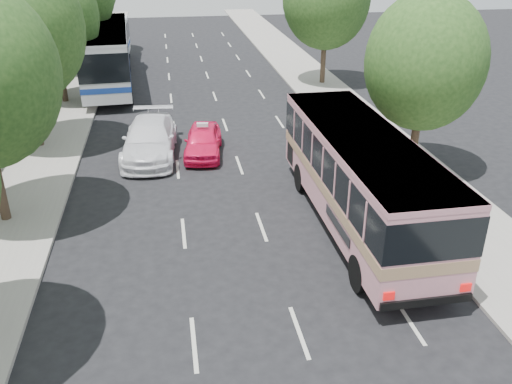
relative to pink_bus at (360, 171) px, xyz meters
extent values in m
plane|color=black|center=(-4.50, -3.47, -2.25)|extent=(120.00, 120.00, 0.00)
cube|color=#9E998E|center=(-13.00, 16.53, -2.17)|extent=(4.00, 90.00, 0.15)
cube|color=#9E998E|center=(4.00, 16.53, -2.19)|extent=(4.00, 90.00, 0.12)
cube|color=#9E998E|center=(-14.80, 16.53, -1.35)|extent=(0.30, 90.00, 1.50)
cylinder|color=#38281E|center=(-13.20, 10.53, -0.35)|extent=(0.36, 0.36, 3.80)
ellipsoid|color=#214518|center=(-13.20, 10.53, 3.65)|extent=(6.00, 6.00, 6.90)
sphere|color=#214518|center=(-12.80, 10.23, 4.85)|extent=(3.90, 3.90, 3.90)
cylinder|color=#38281E|center=(-13.10, 18.53, -0.50)|extent=(0.36, 0.36, 3.50)
ellipsoid|color=#214518|center=(-13.10, 18.53, 3.18)|extent=(5.52, 5.52, 6.35)
cylinder|color=#38281E|center=(-13.00, 26.53, -0.25)|extent=(0.36, 0.36, 3.99)
cylinder|color=#38281E|center=(-13.20, 34.53, -0.39)|extent=(0.36, 0.36, 3.72)
cylinder|color=#38281E|center=(4.20, 4.53, -0.63)|extent=(0.36, 0.36, 3.23)
ellipsoid|color=#214518|center=(4.20, 4.53, 2.77)|extent=(5.10, 5.10, 5.87)
sphere|color=#214518|center=(4.60, 4.23, 3.79)|extent=(3.32, 3.31, 3.31)
cylinder|color=#38281E|center=(4.50, 20.53, -0.35)|extent=(0.36, 0.36, 3.80)
cube|color=#CF8593|center=(0.00, 0.00, -0.15)|extent=(2.90, 11.31, 3.03)
cube|color=#9E7A59|center=(0.00, 0.00, -0.50)|extent=(2.94, 11.33, 0.40)
cube|color=black|center=(0.00, 0.00, 0.41)|extent=(2.95, 11.34, 1.24)
cube|color=#CF8593|center=(0.00, 0.00, 1.27)|extent=(2.92, 11.33, 0.18)
cylinder|color=black|center=(-1.29, 3.38, -1.66)|extent=(0.35, 1.18, 1.17)
cylinder|color=black|center=(1.24, 3.40, -1.66)|extent=(0.35, 1.18, 1.17)
cylinder|color=black|center=(-1.23, -3.84, -1.66)|extent=(0.35, 1.18, 1.17)
cylinder|color=black|center=(1.29, -3.83, -1.66)|extent=(0.35, 1.18, 1.17)
imported|color=#F71551|center=(-5.05, 8.16, -1.52)|extent=(2.30, 4.47, 1.46)
imported|color=white|center=(-7.62, 8.41, -1.37)|extent=(2.90, 6.19, 1.75)
cube|color=silver|center=(-10.57, 22.28, 0.12)|extent=(3.70, 13.86, 3.49)
cube|color=black|center=(-10.57, 22.28, 0.55)|extent=(3.75, 13.89, 1.71)
cube|color=navy|center=(-10.57, 22.28, -0.76)|extent=(3.74, 13.88, 0.34)
cube|color=silver|center=(-10.57, 22.28, 1.79)|extent=(3.72, 13.88, 0.16)
cylinder|color=black|center=(-12.12, 26.54, -1.62)|extent=(0.44, 1.28, 1.26)
cylinder|color=black|center=(-9.51, 26.69, -1.62)|extent=(0.44, 1.28, 1.26)
cylinder|color=black|center=(-11.60, 17.41, -1.62)|extent=(0.44, 1.28, 1.26)
cylinder|color=black|center=(-8.99, 17.56, -1.62)|extent=(0.44, 1.28, 1.26)
cube|color=white|center=(-10.80, 28.14, -0.33)|extent=(2.45, 11.13, 2.82)
cube|color=black|center=(-10.80, 28.14, 0.02)|extent=(2.50, 11.16, 1.39)
cube|color=navy|center=(-10.80, 28.14, -1.04)|extent=(2.49, 11.15, 0.28)
cube|color=white|center=(-10.80, 28.14, 1.02)|extent=(2.47, 11.15, 0.13)
cylinder|color=black|center=(-11.80, 31.67, -1.74)|extent=(0.30, 1.02, 1.02)
cylinder|color=black|center=(-9.74, 31.65, -1.74)|extent=(0.30, 1.02, 1.02)
cylinder|color=black|center=(-11.86, 24.26, -1.74)|extent=(0.30, 1.02, 1.02)
cylinder|color=black|center=(-9.80, 24.25, -1.74)|extent=(0.30, 1.02, 1.02)
cube|color=silver|center=(-5.05, 8.16, -0.70)|extent=(0.57, 0.25, 0.18)
camera|label=1|loc=(-6.63, -16.90, 7.75)|focal=38.00mm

